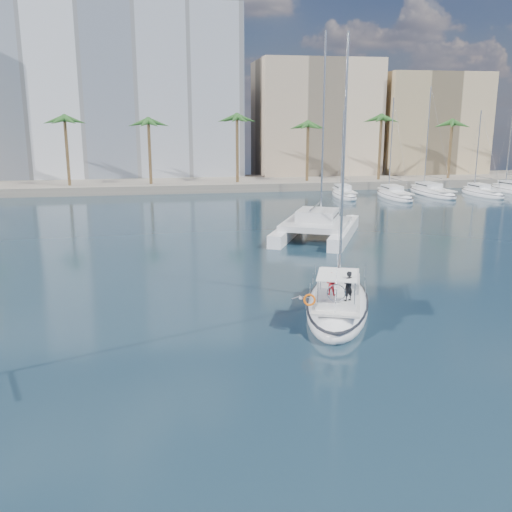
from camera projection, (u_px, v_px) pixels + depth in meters
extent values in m
plane|color=black|center=(266.00, 326.00, 30.06)|extent=(160.00, 160.00, 0.00)
cube|color=gray|center=(192.00, 184.00, 88.28)|extent=(120.00, 14.00, 1.20)
cube|color=silver|center=(112.00, 97.00, 94.57)|extent=(42.00, 16.00, 28.00)
cube|color=beige|center=(315.00, 121.00, 98.35)|extent=(20.00, 14.00, 20.00)
cube|color=tan|center=(428.00, 127.00, 100.02)|extent=(18.00, 12.00, 18.00)
cylinder|color=brown|center=(192.00, 155.00, 83.35)|extent=(0.44, 0.44, 10.50)
sphere|color=#275820|center=(191.00, 118.00, 82.10)|extent=(3.60, 3.60, 3.60)
cylinder|color=brown|center=(410.00, 153.00, 89.05)|extent=(0.44, 0.44, 10.50)
sphere|color=#275820|center=(413.00, 118.00, 87.80)|extent=(3.60, 3.60, 3.60)
ellipsoid|color=white|center=(337.00, 305.00, 32.29)|extent=(6.85, 11.23, 2.22)
ellipsoid|color=black|center=(338.00, 300.00, 32.22)|extent=(6.91, 11.33, 0.18)
cube|color=silver|center=(338.00, 292.00, 31.89)|extent=(5.01, 8.38, 0.12)
cube|color=silver|center=(339.00, 280.00, 32.99)|extent=(3.35, 4.07, 0.60)
cube|color=black|center=(339.00, 280.00, 32.98)|extent=(3.23, 3.69, 0.14)
cylinder|color=#B7BABF|center=(344.00, 161.00, 32.57)|extent=(0.15, 0.15, 14.04)
cylinder|color=#B7BABF|center=(339.00, 264.00, 31.82)|extent=(1.58, 4.10, 0.11)
cube|color=silver|center=(337.00, 300.00, 29.87)|extent=(2.82, 3.21, 0.36)
cube|color=white|center=(337.00, 275.00, 29.44)|extent=(2.82, 3.21, 0.04)
torus|color=silver|center=(336.00, 293.00, 28.72)|extent=(0.92, 0.38, 0.96)
torus|color=#DC5A0B|center=(310.00, 300.00, 28.62)|extent=(0.66, 0.40, 0.64)
imported|color=black|center=(348.00, 286.00, 28.92)|extent=(0.67, 0.58, 1.55)
imported|color=#B11B23|center=(331.00, 284.00, 29.96)|extent=(0.75, 0.73, 1.22)
cube|color=white|center=(290.00, 229.00, 53.01)|extent=(6.54, 11.71, 1.10)
cube|color=white|center=(344.00, 232.00, 51.65)|extent=(6.54, 11.71, 1.10)
cube|color=silver|center=(316.00, 224.00, 51.57)|extent=(8.06, 8.62, 0.50)
cube|color=silver|center=(317.00, 215.00, 51.99)|extent=(4.72, 4.86, 1.00)
cube|color=black|center=(317.00, 215.00, 51.98)|extent=(4.51, 4.42, 0.18)
cylinder|color=#B7BABF|center=(323.00, 127.00, 51.88)|extent=(0.18, 0.18, 16.60)
ellipsoid|color=silver|center=(301.00, 298.00, 31.26)|extent=(0.21, 0.40, 0.19)
sphere|color=silver|center=(300.00, 296.00, 31.44)|extent=(0.10, 0.10, 0.10)
cube|color=gray|center=(296.00, 298.00, 31.21)|extent=(0.46, 0.17, 0.11)
cube|color=gray|center=(306.00, 297.00, 31.30)|extent=(0.46, 0.17, 0.11)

